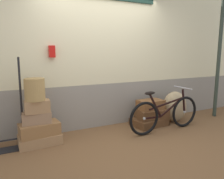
# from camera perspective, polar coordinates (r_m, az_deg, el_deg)

# --- Properties ---
(ground) EXTENTS (9.61, 5.20, 0.06)m
(ground) POSITION_cam_1_polar(r_m,az_deg,el_deg) (3.86, 1.93, -13.20)
(ground) COLOR brown
(station_building) EXTENTS (7.61, 0.74, 2.97)m
(station_building) POSITION_cam_1_polar(r_m,az_deg,el_deg) (4.33, -3.17, 9.91)
(station_building) COLOR gray
(station_building) RESTS_ON ground
(suitcase_0) EXTENTS (0.67, 0.41, 0.16)m
(suitcase_0) POSITION_cam_1_polar(r_m,az_deg,el_deg) (3.82, -18.20, -12.19)
(suitcase_0) COLOR #9E754C
(suitcase_0) RESTS_ON ground
(suitcase_1) EXTENTS (0.64, 0.39, 0.20)m
(suitcase_1) POSITION_cam_1_polar(r_m,az_deg,el_deg) (3.74, -18.32, -9.74)
(suitcase_1) COLOR olive
(suitcase_1) RESTS_ON suitcase_0
(suitcase_2) EXTENTS (0.46, 0.30, 0.18)m
(suitcase_2) POSITION_cam_1_polar(r_m,az_deg,el_deg) (3.71, -18.98, -6.89)
(suitcase_2) COLOR #937051
(suitcase_2) RESTS_ON suitcase_1
(suitcase_3) EXTENTS (0.38, 0.21, 0.20)m
(suitcase_3) POSITION_cam_1_polar(r_m,az_deg,el_deg) (3.62, -18.89, -4.20)
(suitcase_3) COLOR #9E754C
(suitcase_3) RESTS_ON suitcase_2
(suitcase_4) EXTENTS (0.72, 0.54, 0.15)m
(suitcase_4) POSITION_cam_1_polar(r_m,az_deg,el_deg) (4.58, 9.59, -8.24)
(suitcase_4) COLOR brown
(suitcase_4) RESTS_ON ground
(suitcase_5) EXTENTS (0.64, 0.46, 0.18)m
(suitcase_5) POSITION_cam_1_polar(r_m,az_deg,el_deg) (4.56, 10.24, -6.17)
(suitcase_5) COLOR brown
(suitcase_5) RESTS_ON suitcase_4
(suitcase_6) EXTENTS (0.52, 0.34, 0.19)m
(suitcase_6) POSITION_cam_1_polar(r_m,az_deg,el_deg) (4.52, 9.98, -3.89)
(suitcase_6) COLOR brown
(suitcase_6) RESTS_ON suitcase_5
(wicker_basket) EXTENTS (0.31, 0.31, 0.34)m
(wicker_basket) POSITION_cam_1_polar(r_m,az_deg,el_deg) (3.58, -19.46, 0.02)
(wicker_basket) COLOR #A8844C
(wicker_basket) RESTS_ON suitcase_3
(luggage_trolley) EXTENTS (0.44, 0.34, 1.40)m
(luggage_trolley) POSITION_cam_1_polar(r_m,az_deg,el_deg) (3.76, -24.99, -8.48)
(luggage_trolley) COLOR black
(luggage_trolley) RESTS_ON ground
(burlap_sack) EXTENTS (0.52, 0.45, 0.65)m
(burlap_sack) POSITION_cam_1_polar(r_m,az_deg,el_deg) (4.88, 15.96, -4.28)
(burlap_sack) COLOR tan
(burlap_sack) RESTS_ON ground
(bicycle) EXTENTS (1.59, 0.46, 0.81)m
(bicycle) POSITION_cam_1_polar(r_m,az_deg,el_deg) (4.25, 13.67, -6.15)
(bicycle) COLOR black
(bicycle) RESTS_ON ground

